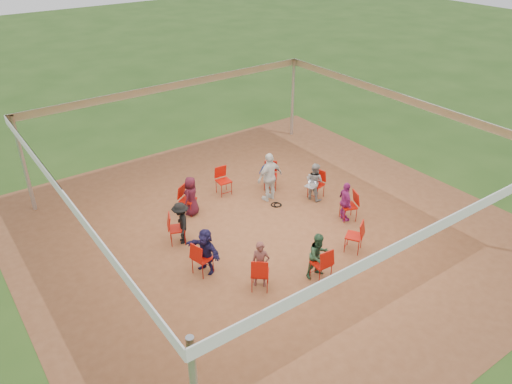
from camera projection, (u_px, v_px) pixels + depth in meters
ground at (266, 230)px, 14.10m from camera, size 80.00×80.00×0.00m
dirt_patch at (266, 230)px, 14.10m from camera, size 13.00×13.00×0.00m
tent at (267, 154)px, 12.94m from camera, size 10.33×10.33×3.00m
chair_0 at (316, 185)px, 15.52m from camera, size 0.53×0.51×0.90m
chair_1 at (270, 176)px, 16.03m from camera, size 0.60×0.61×0.90m
chair_2 at (224, 181)px, 15.71m from camera, size 0.45×0.47×0.90m
chair_3 at (188, 200)px, 14.70m from camera, size 0.59×0.60×0.90m
chair_4 at (177, 229)px, 13.37m from camera, size 0.56×0.55×0.90m
chair_5 at (202, 258)px, 12.24m from camera, size 0.53×0.51×0.90m
chair_6 at (260, 273)px, 11.74m from camera, size 0.60×0.61×0.90m
chair_7 at (321, 264)px, 12.05m from camera, size 0.45×0.47×0.90m
chair_8 at (354, 236)px, 13.07m from camera, size 0.59×0.60×0.90m
chair_9 at (349, 206)px, 14.39m from camera, size 0.56×0.55×0.90m
person_seated_0 at (314, 181)px, 15.36m from camera, size 0.47×0.65×1.21m
person_seated_1 at (270, 173)px, 15.84m from camera, size 0.78×0.73×1.21m
person_seated_2 at (191, 196)px, 14.58m from camera, size 0.68×0.60×1.21m
person_seated_3 at (181, 223)px, 13.32m from camera, size 0.65×0.87×1.21m
person_seated_4 at (206, 251)px, 12.24m from camera, size 0.68×1.19×1.21m
person_seated_5 at (260, 264)px, 11.76m from camera, size 0.53×0.51×1.21m
person_seated_6 at (319, 256)px, 12.06m from camera, size 0.61×0.38×1.21m
person_seated_7 at (345, 202)px, 14.29m from camera, size 0.60×0.79×1.21m
standing_person at (270, 177)px, 15.24m from camera, size 0.96×0.55×1.57m
cable_coil at (277, 205)px, 15.29m from camera, size 0.34×0.34×0.03m
laptop at (311, 184)px, 15.27m from camera, size 0.32×0.37×0.22m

